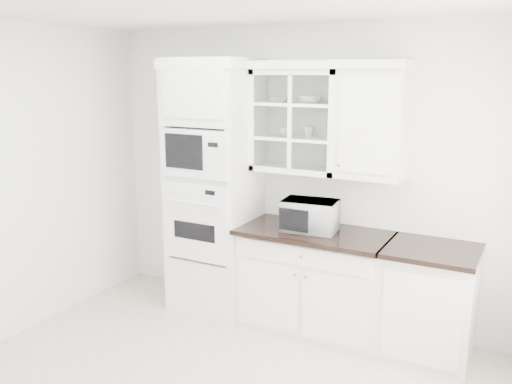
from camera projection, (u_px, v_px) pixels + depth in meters
The scene contains 12 objects.
room_shell at pixel (227, 144), 3.81m from camera, with size 4.00×3.50×2.70m.
oven_column at pixel (214, 188), 5.13m from camera, with size 0.76×0.68×2.40m.
base_cabinet_run at pixel (314, 279), 4.85m from camera, with size 1.32×0.67×0.92m.
extra_base_cabinet at pixel (429, 301), 4.38m from camera, with size 0.72×0.67×0.92m.
upper_cabinet_glass at pixel (298, 121), 4.78m from camera, with size 0.80×0.33×0.90m.
upper_cabinet_solid at pixel (373, 125), 4.46m from camera, with size 0.55×0.33×0.90m, color white.
crown_molding at pixel (286, 65), 4.70m from camera, with size 2.14×0.38×0.07m, color white.
countertop_microwave at pixel (310, 215), 4.72m from camera, with size 0.47×0.39×0.27m, color white.
bowl_a at pixel (279, 99), 4.83m from camera, with size 0.20×0.20×0.05m, color white.
bowl_b at pixel (309, 100), 4.67m from camera, with size 0.20×0.20×0.06m, color white.
cup_a at pixel (286, 132), 4.84m from camera, with size 0.11×0.11×0.08m, color white.
cup_b at pixel (308, 132), 4.77m from camera, with size 0.10×0.10×0.10m, color white.
Camera 1 is at (1.98, -2.81, 2.28)m, focal length 38.00 mm.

